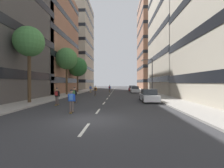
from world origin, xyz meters
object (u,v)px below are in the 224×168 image
Objects in this scene: street_tree_mid at (78,67)px; streetlamp_right at (150,73)px; street_tree_near at (29,42)px; skater_3 at (110,88)px; skater_1 at (71,99)px; skater_2 at (95,90)px; skater_5 at (74,94)px; parked_car_mid at (135,90)px; parked_car_near at (132,88)px; parked_car_far at (149,96)px; skater_4 at (90,88)px; skater_0 at (57,95)px; street_tree_far at (67,59)px.

street_tree_mid is 1.25× the size of streetlamp_right.
street_tree_near is 1.01× the size of street_tree_mid.
skater_1 is at bearing -92.88° from skater_3.
skater_2 is 1.00× the size of skater_5.
parked_car_mid is 2.47× the size of skater_1.
skater_3 is 20.45m from skater_5.
parked_car_mid is at bearing 73.81° from skater_1.
parked_car_mid is at bearing 107.17° from streetlamp_right.
parked_car_near is at bearing 77.40° from skater_1.
parked_car_near is 1.00× the size of parked_car_far.
skater_1 is at bearing -39.50° from street_tree_near.
skater_2 is 1.00× the size of skater_4.
skater_0 is at bearing -99.07° from skater_2.
skater_1 is 1.00× the size of skater_5.
skater_4 is (-2.99, 24.67, 0.00)m from skater_1.
parked_car_mid is at bearing 45.81° from skater_2.
skater_2 is (-7.84, -8.07, 0.32)m from parked_car_mid.
parked_car_far is at bearing 19.59° from skater_0.
parked_car_near is 12.59m from skater_4.
skater_5 is (1.18, 2.18, 0.00)m from skater_0.
skater_0 is 1.00× the size of skater_4.
skater_0 is at bearing -131.17° from streetlamp_right.
street_tree_near is at bearing -90.00° from street_tree_mid.
skater_1 is (-7.17, -24.69, 0.32)m from parked_car_mid.
street_tree_near reaches higher than street_tree_mid.
street_tree_near is 4.64× the size of skater_5.
skater_3 is (1.33, 26.40, 0.00)m from skater_1.
skater_2 is (5.52, 11.52, -5.68)m from street_tree_near.
parked_car_mid is 2.47× the size of skater_5.
street_tree_mid is 4.58× the size of skater_3.
skater_4 is (-10.16, -7.43, 0.32)m from parked_car_near.
street_tree_near is 6.77m from skater_0.
parked_car_far is 2.47× the size of skater_3.
skater_5 is at bearing -97.98° from skater_3.
skater_2 reaches higher than parked_car_far.
skater_4 reaches higher than parked_car_near.
streetlamp_right is at bearing -72.83° from parked_car_mid.
streetlamp_right reaches higher than parked_car_mid.
skater_3 is (7.52, 0.99, -4.99)m from street_tree_mid.
street_tree_far is at bearing -179.26° from streetlamp_right.
street_tree_near reaches higher than skater_5.
parked_car_mid and parked_car_far have the same top height.
skater_5 is at bearing -133.13° from streetlamp_right.
street_tree_far is 4.87× the size of skater_4.
parked_car_mid is 17.21m from parked_car_far.
parked_car_near is 8.16m from skater_3.
skater_1 is at bearing -106.19° from parked_car_mid.
streetlamp_right reaches higher than skater_5.
skater_5 is at bearing 12.59° from street_tree_near.
skater_0 is at bearing -100.16° from skater_3.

